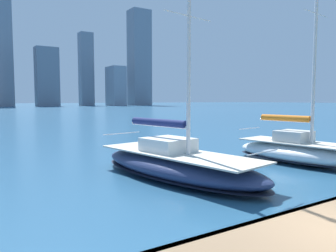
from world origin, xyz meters
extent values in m
cube|color=#473828|center=(0.00, -1.32, 0.55)|extent=(28.00, 0.16, 0.10)
cylinder|color=#473828|center=(0.00, -1.15, 0.25)|extent=(0.28, 0.28, 0.50)
cube|color=slate|center=(-79.65, -160.86, 26.15)|extent=(10.81, 9.58, 52.30)
cube|color=gray|center=(-63.10, -155.86, 10.13)|extent=(7.09, 11.77, 20.26)
cube|color=slate|center=(-51.19, -167.09, 19.06)|extent=(6.74, 6.15, 38.12)
cube|color=slate|center=(-29.35, -158.84, 13.82)|extent=(10.22, 7.24, 27.65)
cube|color=slate|center=(-12.22, -166.11, 25.40)|extent=(6.84, 7.69, 50.79)
ellipsoid|color=silver|center=(-7.89, -6.65, 0.51)|extent=(3.45, 7.21, 1.01)
ellipsoid|color=black|center=(-7.89, -6.65, 0.23)|extent=(3.47, 7.25, 0.10)
cube|color=beige|center=(-7.89, -6.65, 1.04)|extent=(2.89, 6.33, 0.06)
cube|color=silver|center=(-7.84, -7.07, 1.35)|extent=(1.72, 1.72, 0.55)
cylinder|color=silver|center=(-7.96, -6.14, 6.23)|extent=(0.16, 0.16, 10.33)
cylinder|color=silver|center=(-7.96, -6.14, 7.27)|extent=(2.27, 0.36, 0.05)
cylinder|color=silver|center=(-7.77, -7.58, 2.12)|extent=(0.51, 2.90, 0.12)
cylinder|color=orange|center=(-7.77, -7.58, 2.24)|extent=(0.68, 2.70, 0.32)
cylinder|color=silver|center=(-7.47, -9.74, 1.56)|extent=(1.89, 0.30, 0.04)
ellipsoid|color=navy|center=(-0.91, -7.47, 0.50)|extent=(4.28, 8.98, 0.99)
ellipsoid|color=black|center=(-0.91, -7.47, 0.22)|extent=(4.30, 9.02, 0.10)
cube|color=beige|center=(-0.91, -7.47, 1.02)|extent=(3.60, 7.87, 0.06)
cube|color=silver|center=(-0.83, -7.98, 1.33)|extent=(2.00, 2.16, 0.55)
cylinder|color=silver|center=(-1.03, -6.84, 5.48)|extent=(0.16, 0.16, 8.85)
cylinder|color=silver|center=(-1.03, -6.84, 6.36)|extent=(2.52, 0.49, 0.05)
cylinder|color=silver|center=(-0.71, -8.62, 2.10)|extent=(0.74, 3.58, 0.12)
cylinder|color=navy|center=(-0.71, -8.62, 2.22)|extent=(0.89, 3.33, 0.32)
cylinder|color=silver|center=(-1.60, -3.57, 1.54)|extent=(1.82, 0.36, 0.04)
cylinder|color=silver|center=(-0.24, -11.29, 1.54)|extent=(2.10, 0.41, 0.04)
camera|label=1|loc=(6.48, 3.42, 3.21)|focal=35.00mm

